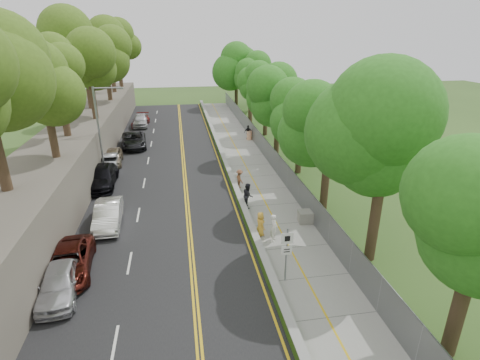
% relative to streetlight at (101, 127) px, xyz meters
% --- Properties ---
extents(ground, '(140.00, 140.00, 0.00)m').
position_rel_streetlight_xyz_m(ground, '(10.46, -14.00, -4.64)').
color(ground, '#33511E').
rests_on(ground, ground).
extents(road, '(11.20, 66.00, 0.04)m').
position_rel_streetlight_xyz_m(road, '(5.06, 1.00, -4.62)').
color(road, black).
rests_on(road, ground).
extents(sidewalk, '(4.20, 66.00, 0.05)m').
position_rel_streetlight_xyz_m(sidewalk, '(13.01, 1.00, -4.61)').
color(sidewalk, gray).
rests_on(sidewalk, ground).
extents(jersey_barrier, '(0.42, 66.00, 0.60)m').
position_rel_streetlight_xyz_m(jersey_barrier, '(10.71, 1.00, -4.34)').
color(jersey_barrier, '#69DB1E').
rests_on(jersey_barrier, ground).
extents(rock_embankment, '(5.00, 66.00, 4.00)m').
position_rel_streetlight_xyz_m(rock_embankment, '(-3.04, 1.00, -2.64)').
color(rock_embankment, '#595147').
rests_on(rock_embankment, ground).
extents(chainlink_fence, '(0.04, 66.00, 2.00)m').
position_rel_streetlight_xyz_m(chainlink_fence, '(15.11, 1.00, -3.64)').
color(chainlink_fence, slate).
rests_on(chainlink_fence, ground).
extents(trees_embankment, '(6.40, 66.00, 13.00)m').
position_rel_streetlight_xyz_m(trees_embankment, '(-2.54, 1.00, 5.86)').
color(trees_embankment, '#4E741E').
rests_on(trees_embankment, rock_embankment).
extents(trees_fenceside, '(7.00, 66.00, 14.00)m').
position_rel_streetlight_xyz_m(trees_fenceside, '(17.46, 1.00, 2.36)').
color(trees_fenceside, '#348522').
rests_on(trees_fenceside, ground).
extents(streetlight, '(2.52, 0.22, 8.00)m').
position_rel_streetlight_xyz_m(streetlight, '(0.00, 0.00, 0.00)').
color(streetlight, gray).
rests_on(streetlight, ground).
extents(signpost, '(0.62, 0.09, 3.10)m').
position_rel_streetlight_xyz_m(signpost, '(11.51, -17.02, -2.68)').
color(signpost, gray).
rests_on(signpost, sidewalk).
extents(construction_barrel, '(0.63, 0.63, 1.03)m').
position_rel_streetlight_xyz_m(construction_barrel, '(14.76, 9.87, -4.08)').
color(construction_barrel, orange).
rests_on(construction_barrel, sidewalk).
extents(concrete_block, '(1.26, 0.99, 0.79)m').
position_rel_streetlight_xyz_m(concrete_block, '(14.76, -11.00, -4.19)').
color(concrete_block, slate).
rests_on(concrete_block, sidewalk).
extents(car_0, '(2.14, 4.55, 1.50)m').
position_rel_streetlight_xyz_m(car_0, '(0.22, -16.24, -3.85)').
color(car_0, silver).
rests_on(car_0, road).
extents(car_1, '(1.82, 4.71, 1.53)m').
position_rel_streetlight_xyz_m(car_1, '(1.46, -9.19, -3.83)').
color(car_1, white).
rests_on(car_1, road).
extents(car_2, '(2.80, 5.28, 1.41)m').
position_rel_streetlight_xyz_m(car_2, '(0.20, -14.44, -3.89)').
color(car_2, '#4C1610').
rests_on(car_2, road).
extents(car_3, '(2.36, 5.67, 1.64)m').
position_rel_streetlight_xyz_m(car_3, '(-0.14, -1.99, -3.78)').
color(car_3, black).
rests_on(car_3, road).
extents(car_4, '(1.98, 4.38, 1.46)m').
position_rel_streetlight_xyz_m(car_4, '(-0.03, 3.62, -3.87)').
color(car_4, gray).
rests_on(car_4, road).
extents(car_5, '(1.94, 4.87, 1.58)m').
position_rel_streetlight_xyz_m(car_5, '(-0.14, 1.21, -3.81)').
color(car_5, '#ABADB2').
rests_on(car_5, road).
extents(car_6, '(3.12, 5.87, 1.57)m').
position_rel_streetlight_xyz_m(car_6, '(1.46, 9.11, -3.81)').
color(car_6, black).
rests_on(car_6, road).
extents(car_7, '(2.27, 4.99, 1.42)m').
position_rel_streetlight_xyz_m(car_7, '(1.46, 19.25, -3.89)').
color(car_7, maroon).
rests_on(car_7, road).
extents(car_8, '(1.97, 4.88, 1.66)m').
position_rel_streetlight_xyz_m(car_8, '(1.46, 18.89, -3.77)').
color(car_8, '#BDBCC1').
rests_on(car_8, road).
extents(painter_0, '(0.71, 0.90, 1.61)m').
position_rel_streetlight_xyz_m(painter_0, '(11.22, -12.21, -3.79)').
color(painter_0, gold).
rests_on(painter_0, sidewalk).
extents(painter_1, '(0.59, 0.74, 1.78)m').
position_rel_streetlight_xyz_m(painter_1, '(11.91, -13.00, -3.70)').
color(painter_1, white).
rests_on(painter_1, sidewalk).
extents(painter_2, '(0.77, 0.95, 1.86)m').
position_rel_streetlight_xyz_m(painter_2, '(11.21, -8.04, -3.66)').
color(painter_2, black).
rests_on(painter_2, sidewalk).
extents(painter_3, '(0.81, 1.13, 1.57)m').
position_rel_streetlight_xyz_m(painter_3, '(11.21, -4.33, -3.80)').
color(painter_3, brown).
rests_on(painter_3, sidewalk).
extents(person_far, '(1.02, 0.47, 1.70)m').
position_rel_streetlight_xyz_m(person_far, '(14.66, 10.06, -3.74)').
color(person_far, black).
rests_on(person_far, sidewalk).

